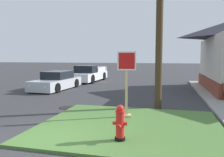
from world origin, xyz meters
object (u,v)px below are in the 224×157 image
at_px(fire_hydrant, 120,124).
at_px(street_bench, 223,89).
at_px(pickup_truck_white, 89,75).
at_px(utility_pole, 160,1).
at_px(stop_sign, 126,86).
at_px(parked_sedan_silver, 57,81).
at_px(manhole_cover, 67,108).

height_order(fire_hydrant, street_bench, fire_hydrant).
xyz_separation_m(pickup_truck_white, utility_pole, (6.71, -9.79, 3.90)).
bearing_deg(street_bench, fire_hydrant, -119.22).
bearing_deg(pickup_truck_white, utility_pole, -55.57).
height_order(fire_hydrant, stop_sign, stop_sign).
xyz_separation_m(parked_sedan_silver, pickup_truck_white, (0.39, 5.40, 0.07)).
xyz_separation_m(stop_sign, parked_sedan_silver, (-6.07, 6.32, -0.65)).
bearing_deg(fire_hydrant, utility_pole, 79.70).
bearing_deg(fire_hydrant, manhole_cover, 131.96).
xyz_separation_m(fire_hydrant, utility_pole, (0.77, 4.24, 3.99)).
bearing_deg(utility_pole, manhole_cover, -168.82).
bearing_deg(parked_sedan_silver, street_bench, -8.76).
xyz_separation_m(stop_sign, utility_pole, (1.03, 1.92, 3.32)).
height_order(parked_sedan_silver, pickup_truck_white, pickup_truck_white).
distance_m(stop_sign, pickup_truck_white, 13.03).
bearing_deg(parked_sedan_silver, stop_sign, -46.16).
bearing_deg(street_bench, parked_sedan_silver, 171.24).
distance_m(stop_sign, parked_sedan_silver, 8.78).
relative_size(manhole_cover, street_bench, 0.41).
bearing_deg(fire_hydrant, street_bench, 60.78).
relative_size(parked_sedan_silver, pickup_truck_white, 0.82).
bearing_deg(fire_hydrant, stop_sign, 96.42).
distance_m(manhole_cover, street_bench, 7.94).
bearing_deg(pickup_truck_white, parked_sedan_silver, -94.08).
height_order(manhole_cover, utility_pole, utility_pole).
bearing_deg(parked_sedan_silver, fire_hydrant, -53.76).
height_order(stop_sign, manhole_cover, stop_sign).
bearing_deg(parked_sedan_silver, manhole_cover, -58.15).
xyz_separation_m(pickup_truck_white, street_bench, (9.89, -6.98, -0.02)).
height_order(stop_sign, utility_pole, utility_pole).
distance_m(pickup_truck_white, street_bench, 12.10).
xyz_separation_m(fire_hydrant, stop_sign, (-0.26, 2.32, 0.68)).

